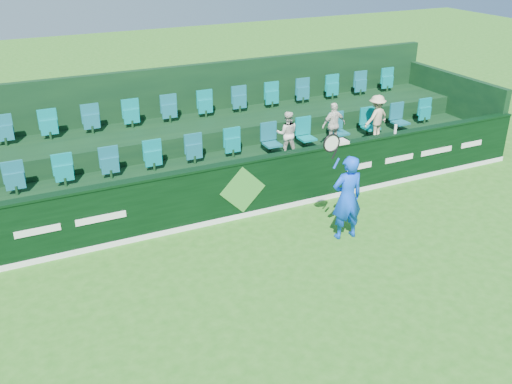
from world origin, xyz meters
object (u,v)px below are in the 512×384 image
tennis_player (347,197)px  spectator_right (376,117)px  spectator_left (287,134)px  towel (338,142)px  drinks_bottle (395,129)px  spectator_middle (334,125)px

tennis_player → spectator_right: size_ratio=2.06×
tennis_player → spectator_right: bearing=45.7°
spectator_left → towel: (0.75, -1.12, 0.03)m
spectator_right → drinks_bottle: (-0.26, -1.12, 0.06)m
spectator_middle → spectator_left: bearing=-1.9°
spectator_right → drinks_bottle: spectator_right is taller
tennis_player → towel: bearing=62.7°
tennis_player → towel: tennis_player is taller
spectator_right → drinks_bottle: 1.15m
spectator_left → towel: bearing=147.9°
spectator_left → drinks_bottle: (2.41, -1.12, 0.11)m
spectator_left → spectator_middle: spectator_middle is taller
tennis_player → spectator_middle: 3.33m
spectator_left → spectator_right: (2.67, 0.00, 0.04)m
spectator_middle → towel: (-0.60, -1.12, 0.00)m
spectator_left → spectator_middle: (1.34, 0.00, 0.03)m
spectator_left → drinks_bottle: bearing=179.3°
tennis_player → drinks_bottle: tennis_player is taller
spectator_left → towel: size_ratio=2.48×
spectator_left → towel: 1.35m
spectator_middle → drinks_bottle: 1.55m
tennis_player → spectator_left: 2.96m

